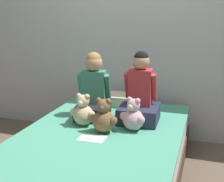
{
  "coord_description": "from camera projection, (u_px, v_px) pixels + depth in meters",
  "views": [
    {
      "loc": [
        0.81,
        -2.3,
        1.4
      ],
      "look_at": [
        0.0,
        0.28,
        0.7
      ],
      "focal_mm": 50.0,
      "sensor_mm": 36.0,
      "label": 1
    }
  ],
  "objects": [
    {
      "name": "bed",
      "position": [
        102.0,
        155.0,
        2.66
      ],
      "size": [
        1.32,
        1.92,
        0.42
      ],
      "color": "#473828",
      "rests_on": "ground_plane"
    },
    {
      "name": "child_on_left",
      "position": [
        93.0,
        91.0,
        2.94
      ],
      "size": [
        0.33,
        0.42,
        0.61
      ],
      "rotation": [
        0.0,
        0.0,
        0.12
      ],
      "color": "black",
      "rests_on": "bed"
    },
    {
      "name": "teddy_bear_held_by_right_child",
      "position": [
        133.0,
        117.0,
        2.6
      ],
      "size": [
        0.23,
        0.18,
        0.28
      ],
      "rotation": [
        0.0,
        0.0,
        -0.33
      ],
      "color": "#DBA3B2",
      "rests_on": "bed"
    },
    {
      "name": "pillow_at_headboard",
      "position": [
        126.0,
        100.0,
        3.32
      ],
      "size": [
        0.54,
        0.28,
        0.11
      ],
      "color": "beige",
      "rests_on": "bed"
    },
    {
      "name": "teddy_bear_held_by_left_child",
      "position": [
        83.0,
        112.0,
        2.72
      ],
      "size": [
        0.24,
        0.18,
        0.29
      ],
      "rotation": [
        0.0,
        0.0,
        -0.08
      ],
      "color": "#D1B78E",
      "rests_on": "bed"
    },
    {
      "name": "teddy_bear_between_children",
      "position": [
        104.0,
        118.0,
        2.56
      ],
      "size": [
        0.24,
        0.18,
        0.29
      ],
      "rotation": [
        0.0,
        0.0,
        -0.0
      ],
      "color": "brown",
      "rests_on": "bed"
    },
    {
      "name": "child_on_right",
      "position": [
        140.0,
        96.0,
        2.8
      ],
      "size": [
        0.36,
        0.37,
        0.64
      ],
      "rotation": [
        0.0,
        0.0,
        0.04
      ],
      "color": "#282D47",
      "rests_on": "bed"
    },
    {
      "name": "ground_plane",
      "position": [
        102.0,
        177.0,
        2.71
      ],
      "size": [
        14.0,
        14.0,
        0.0
      ],
      "primitive_type": "plane",
      "color": "brown"
    },
    {
      "name": "wall_behind_bed",
      "position": [
        134.0,
        25.0,
        3.4
      ],
      "size": [
        8.0,
        0.06,
        2.5
      ],
      "color": "silver",
      "rests_on": "ground_plane"
    },
    {
      "name": "sign_card",
      "position": [
        92.0,
        138.0,
        2.45
      ],
      "size": [
        0.21,
        0.15,
        0.0
      ],
      "color": "white",
      "rests_on": "bed"
    }
  ]
}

